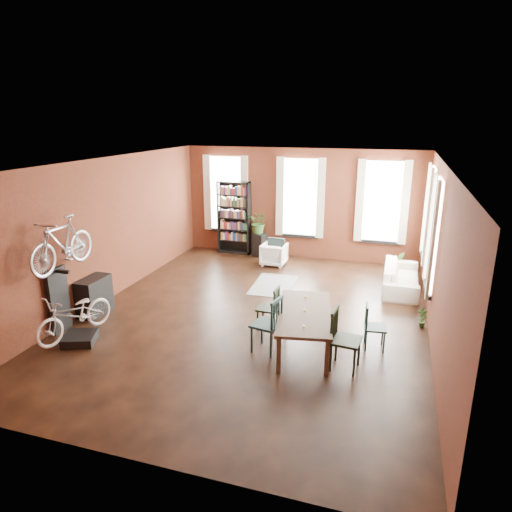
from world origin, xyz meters
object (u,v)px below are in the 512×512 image
at_px(dining_chair_c, 346,340).
at_px(bike_trainer, 80,338).
at_px(bookshelf, 234,218).
at_px(console_table, 94,296).
at_px(white_armchair, 274,253).
at_px(cream_sofa, 402,273).
at_px(dining_table, 304,329).
at_px(dining_chair_b, 268,308).
at_px(dining_chair_d, 375,327).
at_px(dining_chair_a, 266,324).
at_px(plant_stand, 260,245).
at_px(bicycle_floor, 72,295).

xyz_separation_m(dining_chair_c, bike_trainer, (-4.83, -0.56, -0.44)).
xyz_separation_m(bookshelf, console_table, (-1.28, -5.20, -0.70)).
distance_m(white_armchair, cream_sofa, 3.57).
height_order(bookshelf, console_table, bookshelf).
relative_size(dining_chair_c, cream_sofa, 0.50).
xyz_separation_m(dining_table, console_table, (-4.56, 0.11, 0.05)).
bearing_deg(dining_chair_b, dining_chair_d, 86.52).
xyz_separation_m(dining_chair_d, console_table, (-5.79, -0.20, -0.02)).
xyz_separation_m(dining_chair_c, dining_chair_d, (0.43, 0.86, -0.10)).
relative_size(dining_chair_c, bookshelf, 0.47).
xyz_separation_m(dining_chair_a, dining_chair_b, (-0.21, 0.87, -0.08)).
distance_m(dining_chair_b, white_armchair, 4.07).
distance_m(cream_sofa, console_table, 7.15).
height_order(dining_chair_b, plant_stand, dining_chair_b).
bearing_deg(dining_table, bicycle_floor, -174.33).
xyz_separation_m(bike_trainer, bicycle_floor, (-0.01, -0.04, 0.88)).
bearing_deg(dining_table, dining_chair_a, -161.09).
relative_size(dining_table, dining_chair_d, 2.43).
height_order(dining_chair_d, bike_trainer, dining_chair_d).
distance_m(dining_chair_c, dining_chair_d, 0.96).
relative_size(dining_table, white_armchair, 2.99).
height_order(dining_chair_a, plant_stand, dining_chair_a).
bearing_deg(cream_sofa, bike_trainer, 129.65).
bearing_deg(bookshelf, plant_stand, -7.53).
bearing_deg(cream_sofa, dining_chair_c, 168.23).
bearing_deg(dining_chair_d, white_armchair, 28.57).
bearing_deg(bicycle_floor, dining_chair_b, 41.40).
distance_m(dining_chair_d, plant_stand, 6.11).
bearing_deg(bookshelf, console_table, -103.83).
relative_size(dining_table, console_table, 2.55).
height_order(dining_table, dining_chair_b, dining_chair_b).
height_order(bookshelf, bicycle_floor, bookshelf).
xyz_separation_m(dining_table, cream_sofa, (1.67, 3.61, 0.06)).
bearing_deg(dining_chair_b, cream_sofa, 143.28).
relative_size(dining_chair_a, cream_sofa, 0.50).
xyz_separation_m(dining_chair_b, bookshelf, (-2.45, 4.79, 0.66)).
height_order(dining_table, cream_sofa, cream_sofa).
distance_m(white_armchair, bicycle_floor, 6.09).
xyz_separation_m(bookshelf, cream_sofa, (4.95, -1.70, -0.69)).
bearing_deg(dining_chair_d, dining_table, 96.88).
relative_size(dining_chair_c, dining_chair_d, 1.24).
relative_size(dining_chair_d, console_table, 1.05).
bearing_deg(white_armchair, console_table, 58.77).
bearing_deg(dining_chair_c, bicycle_floor, 102.68).
bearing_deg(bike_trainer, white_armchair, 68.20).
relative_size(dining_chair_d, plant_stand, 1.22).
height_order(dining_table, bicycle_floor, bicycle_floor).
bearing_deg(dining_chair_c, plant_stand, 35.02).
relative_size(cream_sofa, console_table, 2.60).
height_order(dining_table, white_armchair, dining_table).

